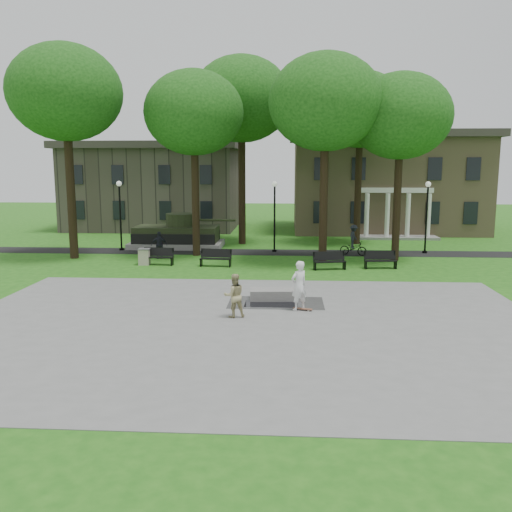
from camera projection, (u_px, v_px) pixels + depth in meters
The scene contains 27 objects.
ground at pixel (256, 294), 24.49m from camera, with size 120.00×120.00×0.00m, color #1F5915.
plaza at pixel (248, 326), 19.56m from camera, with size 22.00×16.00×0.02m, color gray.
footpath at pixel (267, 252), 36.30m from camera, with size 44.00×2.60×0.01m, color black.
building_right at pixel (384, 181), 48.77m from camera, with size 17.00×12.00×8.60m.
building_left at pixel (156, 189), 50.64m from camera, with size 15.00×10.00×7.20m, color #4C443D.
tree_0 at pixel (65, 93), 32.41m from camera, with size 6.80×6.80×12.97m.
tree_1 at pixel (194, 113), 33.62m from camera, with size 6.20×6.20×11.63m.
tree_2 at pixel (326, 103), 31.11m from camera, with size 6.60×6.60×12.16m.
tree_3 at pixel (401, 117), 31.95m from camera, with size 6.00×6.00×11.19m.
tree_4 at pixel (242, 100), 38.65m from camera, with size 7.20×7.20×13.50m.
tree_5 at pixel (360, 110), 38.75m from camera, with size 6.40×6.40×12.44m.
lamp_left at pixel (120, 210), 36.73m from camera, with size 0.36×0.36×4.73m.
lamp_mid at pixel (275, 210), 36.11m from camera, with size 0.36×0.36×4.73m.
lamp_right at pixel (427, 211), 35.51m from camera, with size 0.36×0.36×4.73m.
tank_monument at pixel (177, 235), 38.51m from camera, with size 7.45×3.40×2.40m.
puddle at pixel (271, 304), 22.68m from camera, with size 2.20×1.20×0.00m, color black.
concrete_block at pixel (276, 294), 23.44m from camera, with size 2.20×1.00×0.45m, color gray.
skateboard at pixel (303, 309), 21.67m from camera, with size 0.78×0.20×0.07m, color brown.
skateboarder at pixel (299, 286), 21.56m from camera, with size 0.73×0.48×2.00m, color white.
friend_watching at pixel (234, 295), 20.59m from camera, with size 0.82×0.64×1.69m, color tan.
pedestrian_walker at pixel (159, 245), 33.81m from camera, with size 0.99×0.41×1.69m, color #20202A.
cyclist at pixel (353, 243), 35.03m from camera, with size 1.86×1.21×1.99m.
park_bench_0 at pixel (158, 256), 31.69m from camera, with size 1.83×0.65×1.00m.
park_bench_1 at pixel (216, 257), 31.22m from camera, with size 1.83×0.66×1.00m.
park_bench_2 at pixel (330, 260), 30.25m from camera, with size 1.85×0.87×1.00m.
park_bench_3 at pixel (380, 259), 30.57m from camera, with size 1.84×0.71×1.00m.
trash_bin at pixel (144, 257), 31.71m from camera, with size 0.69×0.69×0.96m.
Camera 1 is at (1.45, -23.82, 5.73)m, focal length 38.00 mm.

